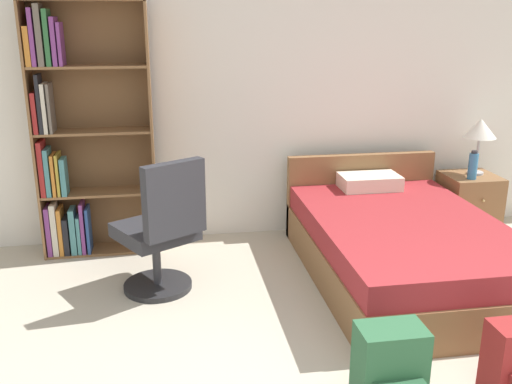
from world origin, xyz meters
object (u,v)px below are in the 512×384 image
Objects in this scene: bookshelf at (77,139)px; bed at (400,245)px; office_chair at (162,232)px; nightstand at (468,204)px; backpack_green at (390,370)px; table_lamp at (480,130)px; water_bottle at (473,166)px.

bookshelf is 2.63m from bed.
bed is 2.04× the size of office_chair.
nightstand is 1.24× the size of backpack_green.
office_chair is 2.02× the size of table_lamp.
bookshelf is 4.08× the size of table_lamp.
bookshelf is at bearing 125.99° from office_chair.
backpack_green is (1.10, -1.43, -0.25)m from office_chair.
table_lamp reaches higher than nightstand.
office_chair is at bearing -164.34° from table_lamp.
office_chair reaches higher than bed.
bed is 8.18× the size of water_bottle.
bed is 1.45m from table_lamp.
bed is 1.17m from water_bottle.
bookshelf is at bearing 177.80° from nightstand.
table_lamp is at bearing -1.59° from bookshelf.
office_chair reaches higher than nightstand.
office_chair is 2.27× the size of backpack_green.
nightstand is at bearing 37.70° from bed.
office_chair is at bearing -54.01° from bookshelf.
backpack_green is at bearing -114.52° from bed.
nightstand is (2.71, 0.74, -0.19)m from office_chair.
nightstand is 2.70m from backpack_green.
table_lamp is (0.05, 0.03, 0.67)m from nightstand.
bookshelf reaches higher than office_chair.
table_lamp is 1.99× the size of water_bottle.
backpack_green is (-0.65, -1.43, -0.04)m from bed.
bed is 1.76m from office_chair.
bookshelf reaches higher than nightstand.
water_bottle is at bearing 35.13° from bed.
office_chair is at bearing 127.56° from backpack_green.
backpack_green is at bearing -52.44° from office_chair.
table_lamp is at bearing 52.99° from backpack_green.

